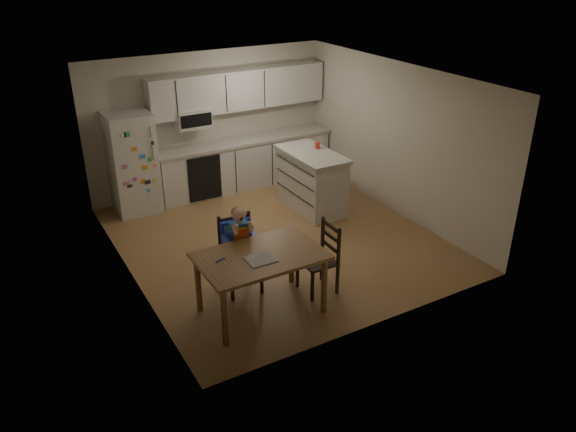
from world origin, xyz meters
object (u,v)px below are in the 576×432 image
Objects in this scene: red_cup at (317,145)px; chair_side at (324,253)px; dining_table at (261,262)px; refrigerator at (132,163)px; kitchen_island at (311,180)px; chair_booster at (239,239)px.

red_cup reaches higher than chair_side.
red_cup is at bearing 45.93° from dining_table.
refrigerator is 1.79× the size of chair_side.
refrigerator is at bearing 97.19° from dining_table.
kitchen_island is 0.61m from red_cup.
red_cup reaches higher than dining_table.
dining_table is at bearing -133.29° from kitchen_island.
dining_table is 0.96m from chair_side.
red_cup is at bearing 42.60° from chair_booster.
refrigerator is 1.42× the size of chair_booster.
refrigerator is at bearing -158.06° from chair_side.
chair_side is at bearing -26.27° from chair_booster.
red_cup is at bearing 150.35° from chair_side.
refrigerator reaches higher than dining_table.
dining_table is at bearing -85.40° from chair_booster.
chair_booster reaches higher than kitchen_island.
refrigerator is at bearing 155.21° from red_cup.
chair_booster is at bearing 89.60° from dining_table.
chair_booster is 1.26× the size of chair_side.
kitchen_island is at bearing -144.53° from red_cup.
chair_booster is (0.00, 0.62, 0.03)m from dining_table.
kitchen_island is 1.44× the size of chair_side.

